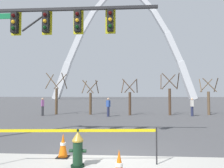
{
  "coord_description": "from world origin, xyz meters",
  "views": [
    {
      "loc": [
        0.47,
        -6.29,
        1.94
      ],
      "look_at": [
        -0.23,
        5.0,
        2.5
      ],
      "focal_mm": 31.95,
      "sensor_mm": 36.0,
      "label": 1
    }
  ],
  "objects": [
    {
      "name": "caution_tape_barrier",
      "position": [
        -0.83,
        -0.85,
        0.67
      ],
      "size": [
        4.4,
        0.38,
        1.01
      ],
      "color": "#232326",
      "rests_on": "ground"
    },
    {
      "name": "tree_left_mid",
      "position": [
        -2.73,
        12.36,
        1.43
      ],
      "size": [
        1.51,
        1.51,
        3.23
      ],
      "color": "brown",
      "rests_on": "ground"
    },
    {
      "name": "tree_far_left",
      "position": [
        -5.99,
        12.31,
        1.73
      ],
      "size": [
        1.8,
        1.81,
        3.9
      ],
      "color": "brown",
      "rests_on": "ground"
    },
    {
      "name": "tree_right_mid",
      "position": [
        8.25,
        12.7,
        1.5
      ],
      "size": [
        1.58,
        1.59,
        3.39
      ],
      "color": "brown",
      "rests_on": "ground"
    },
    {
      "name": "pedestrian_standing_center",
      "position": [
        6.36,
        11.55,
        0.82
      ],
      "size": [
        0.22,
        0.35,
        1.59
      ],
      "color": "#232847",
      "rests_on": "ground"
    },
    {
      "name": "fire_hydrant",
      "position": [
        -0.78,
        -0.97,
        0.47
      ],
      "size": [
        0.46,
        0.48,
        0.99
      ],
      "color": "black",
      "rests_on": "ground"
    },
    {
      "name": "tree_center_right",
      "position": [
        4.59,
        12.2,
        1.69
      ],
      "size": [
        1.76,
        1.77,
        3.81
      ],
      "color": "#473323",
      "rests_on": "ground"
    },
    {
      "name": "pedestrian_walking_left",
      "position": [
        -6.78,
        11.01,
        0.82
      ],
      "size": [
        0.35,
        0.39,
        1.59
      ],
      "color": "#38383D",
      "rests_on": "ground"
    },
    {
      "name": "traffic_cone_by_hydrant",
      "position": [
        -1.4,
        -0.24,
        0.36
      ],
      "size": [
        0.36,
        0.36,
        0.73
      ],
      "color": "black",
      "rests_on": "ground"
    },
    {
      "name": "traffic_cone_mid_sidewalk",
      "position": [
        0.35,
        -1.91,
        0.36
      ],
      "size": [
        0.36,
        0.36,
        0.73
      ],
      "color": "black",
      "rests_on": "ground"
    },
    {
      "name": "pedestrian_walking_right",
      "position": [
        -0.92,
        10.76,
        0.82
      ],
      "size": [
        0.38,
        0.38,
        1.59
      ],
      "color": "#232847",
      "rests_on": "ground"
    },
    {
      "name": "tree_center_left",
      "position": [
        0.96,
        12.02,
        1.46
      ],
      "size": [
        1.53,
        1.54,
        3.29
      ],
      "color": "#473323",
      "rests_on": "ground"
    },
    {
      "name": "traffic_signal_gantry",
      "position": [
        -3.34,
        2.0,
        4.4
      ],
      "size": [
        7.82,
        0.44,
        6.0
      ],
      "color": "#232326",
      "rests_on": "ground"
    },
    {
      "name": "ground_plane",
      "position": [
        0.0,
        0.0,
        0.0
      ],
      "size": [
        240.0,
        240.0,
        0.0
      ],
      "primitive_type": "plane",
      "color": "#474749"
    },
    {
      "name": "monument_arch",
      "position": [
        0.0,
        66.22,
        18.28
      ],
      "size": [
        52.24,
        2.32,
        41.17
      ],
      "color": "silver",
      "rests_on": "ground"
    }
  ]
}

